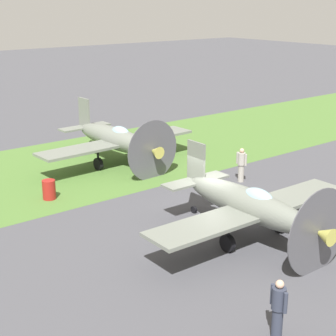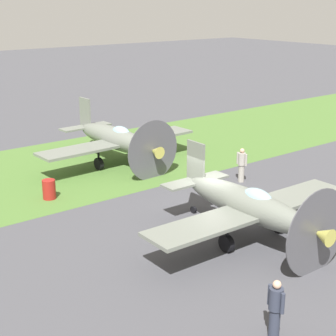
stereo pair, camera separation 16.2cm
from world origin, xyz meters
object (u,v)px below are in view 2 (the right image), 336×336
at_px(airplane_lead, 249,205).
at_px(airplane_wingman, 117,139).
at_px(ground_crew_chief, 242,164).
at_px(fuel_drum, 49,189).
at_px(ground_crew_mechanic, 275,308).

height_order(airplane_lead, airplane_wingman, airplane_wingman).
distance_m(airplane_wingman, ground_crew_chief, 7.24).
bearing_deg(fuel_drum, airplane_lead, 115.19).
relative_size(ground_crew_chief, fuel_drum, 1.92).
xyz_separation_m(ground_crew_chief, ground_crew_mechanic, (8.58, 9.68, 0.00)).
bearing_deg(ground_crew_chief, ground_crew_mechanic, 132.15).
distance_m(airplane_lead, ground_crew_chief, 6.72).
distance_m(airplane_lead, ground_crew_mechanic, 6.26).
relative_size(airplane_wingman, fuel_drum, 10.54).
distance_m(airplane_lead, fuel_drum, 9.53).
height_order(ground_crew_chief, fuel_drum, ground_crew_chief).
xyz_separation_m(airplane_lead, ground_crew_chief, (-4.61, -4.87, -0.47)).
xyz_separation_m(airplane_wingman, ground_crew_mechanic, (5.38, 16.16, -0.51)).
height_order(airplane_lead, ground_crew_mechanic, airplane_lead).
xyz_separation_m(airplane_wingman, fuel_drum, (5.45, 2.76, -0.97)).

